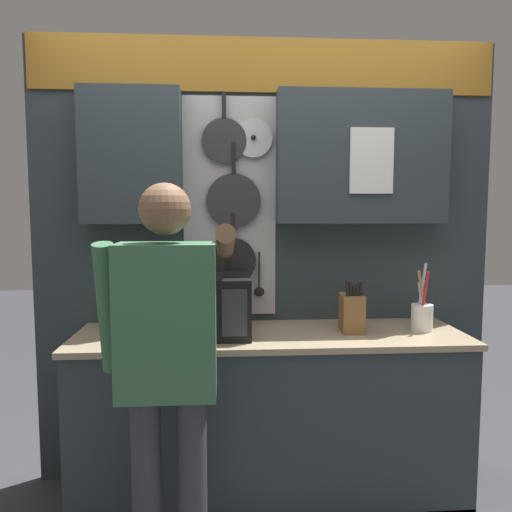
% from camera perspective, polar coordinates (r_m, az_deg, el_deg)
% --- Properties ---
extents(ground_plane, '(14.00, 14.00, 0.00)m').
position_cam_1_polar(ground_plane, '(2.92, 1.57, -26.16)').
color(ground_plane, '#38383D').
extents(base_cabinet_counter, '(1.97, 0.60, 0.90)m').
position_cam_1_polar(base_cabinet_counter, '(2.71, 1.60, -18.11)').
color(base_cabinet_counter, '#2D383D').
rests_on(base_cabinet_counter, ground_plane).
extents(back_wall_unit, '(2.54, 0.22, 2.44)m').
position_cam_1_polar(back_wall_unit, '(2.75, 1.58, 4.40)').
color(back_wall_unit, '#2D383D').
rests_on(back_wall_unit, ground_plane).
extents(microwave, '(0.54, 0.38, 0.29)m').
position_cam_1_polar(microwave, '(2.51, -6.89, -5.64)').
color(microwave, black).
rests_on(microwave, base_cabinet_counter).
extents(knife_block, '(0.12, 0.16, 0.27)m').
position_cam_1_polar(knife_block, '(2.60, 10.90, -6.38)').
color(knife_block, brown).
rests_on(knife_block, base_cabinet_counter).
extents(utensil_crock, '(0.11, 0.11, 0.35)m').
position_cam_1_polar(utensil_crock, '(2.72, 18.45, -6.44)').
color(utensil_crock, white).
rests_on(utensil_crock, base_cabinet_counter).
extents(person, '(0.54, 0.64, 1.63)m').
position_cam_1_polar(person, '(2.02, -10.07, -10.80)').
color(person, '#383842').
rests_on(person, ground_plane).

